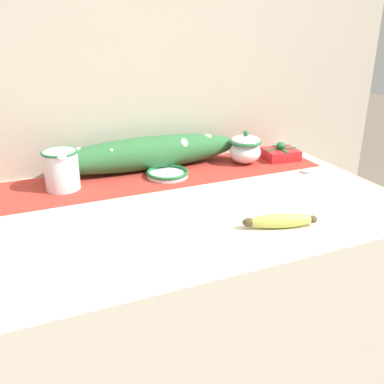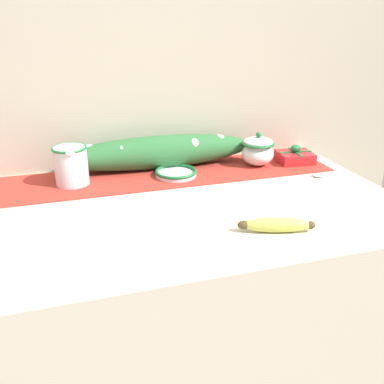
{
  "view_description": "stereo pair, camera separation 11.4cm",
  "coord_description": "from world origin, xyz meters",
  "px_view_note": "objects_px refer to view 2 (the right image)",
  "views": [
    {
      "loc": [
        -0.4,
        -1.01,
        1.35
      ],
      "look_at": [
        0.01,
        -0.05,
        0.92
      ],
      "focal_mm": 40.0,
      "sensor_mm": 36.0,
      "label": 1
    },
    {
      "loc": [
        -0.3,
        -1.05,
        1.35
      ],
      "look_at": [
        0.01,
        -0.05,
        0.92
      ],
      "focal_mm": 40.0,
      "sensor_mm": 36.0,
      "label": 2
    }
  ],
  "objects_px": {
    "cream_pitcher": "(71,164)",
    "spoon": "(316,176)",
    "small_dish": "(176,173)",
    "gift_box": "(295,157)",
    "sugar_bowl": "(258,150)",
    "banana": "(276,225)"
  },
  "relations": [
    {
      "from": "small_dish",
      "to": "banana",
      "type": "relative_size",
      "value": 0.74
    },
    {
      "from": "spoon",
      "to": "gift_box",
      "type": "distance_m",
      "value": 0.15
    },
    {
      "from": "banana",
      "to": "gift_box",
      "type": "height_order",
      "value": "gift_box"
    },
    {
      "from": "sugar_bowl",
      "to": "gift_box",
      "type": "xyz_separation_m",
      "value": [
        0.14,
        -0.01,
        -0.03
      ]
    },
    {
      "from": "banana",
      "to": "gift_box",
      "type": "xyz_separation_m",
      "value": [
        0.31,
        0.46,
        0.01
      ]
    },
    {
      "from": "cream_pitcher",
      "to": "spoon",
      "type": "relative_size",
      "value": 0.77
    },
    {
      "from": "cream_pitcher",
      "to": "small_dish",
      "type": "height_order",
      "value": "cream_pitcher"
    },
    {
      "from": "cream_pitcher",
      "to": "banana",
      "type": "height_order",
      "value": "cream_pitcher"
    },
    {
      "from": "gift_box",
      "to": "banana",
      "type": "bearing_deg",
      "value": -124.06
    },
    {
      "from": "banana",
      "to": "spoon",
      "type": "xyz_separation_m",
      "value": [
        0.3,
        0.31,
        -0.01
      ]
    },
    {
      "from": "banana",
      "to": "gift_box",
      "type": "bearing_deg",
      "value": 55.94
    },
    {
      "from": "small_dish",
      "to": "spoon",
      "type": "bearing_deg",
      "value": -17.57
    },
    {
      "from": "sugar_bowl",
      "to": "banana",
      "type": "xyz_separation_m",
      "value": [
        -0.17,
        -0.47,
        -0.04
      ]
    },
    {
      "from": "sugar_bowl",
      "to": "spoon",
      "type": "relative_size",
      "value": 0.71
    },
    {
      "from": "small_dish",
      "to": "gift_box",
      "type": "distance_m",
      "value": 0.44
    },
    {
      "from": "cream_pitcher",
      "to": "banana",
      "type": "relative_size",
      "value": 0.68
    },
    {
      "from": "cream_pitcher",
      "to": "gift_box",
      "type": "height_order",
      "value": "cream_pitcher"
    },
    {
      "from": "sugar_bowl",
      "to": "small_dish",
      "type": "distance_m",
      "value": 0.3
    },
    {
      "from": "cream_pitcher",
      "to": "sugar_bowl",
      "type": "bearing_deg",
      "value": -0.14
    },
    {
      "from": "small_dish",
      "to": "gift_box",
      "type": "xyz_separation_m",
      "value": [
        0.44,
        0.01,
        0.01
      ]
    },
    {
      "from": "small_dish",
      "to": "spoon",
      "type": "height_order",
      "value": "small_dish"
    },
    {
      "from": "banana",
      "to": "spoon",
      "type": "bearing_deg",
      "value": 45.4
    }
  ]
}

